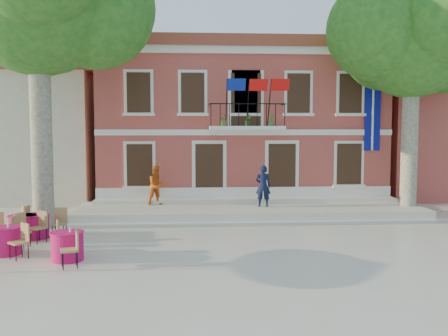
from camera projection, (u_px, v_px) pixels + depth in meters
The scene contains 11 objects.
ground at pixel (203, 238), 15.88m from camera, with size 90.00×90.00×0.00m, color beige.
main_building at pixel (238, 122), 25.63m from camera, with size 13.50×9.59×7.50m.
neighbor_west at pixel (16, 133), 25.96m from camera, with size 9.40×9.40×6.40m.
terrace at pixel (250, 210), 20.37m from camera, with size 14.00×3.40×0.30m, color silver.
plane_tree_east at pixel (413, 39), 20.05m from camera, with size 4.88×4.88×9.59m.
pedestrian_navy at pixel (263, 186), 20.23m from camera, with size 0.62×0.40×1.69m, color black.
pedestrian_orange at pixel (157, 185), 20.66m from camera, with size 0.80×0.62×1.64m, color #D05918.
cafe_table_0 at pixel (23, 226), 15.64m from camera, with size 1.86×1.71×0.95m.
cafe_table_1 at pixel (67, 245), 13.18m from camera, with size 0.99×1.96×0.95m.
cafe_table_2 at pixel (6, 239), 13.80m from camera, with size 1.81×1.81×0.95m.
cafe_table_3 at pixel (35, 225), 15.83m from camera, with size 1.63×1.87×0.95m.
Camera 1 is at (-0.32, -15.65, 3.52)m, focal length 40.00 mm.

